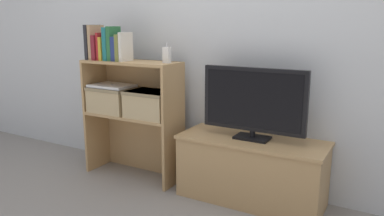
{
  "coord_description": "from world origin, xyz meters",
  "views": [
    {
      "loc": [
        1.23,
        -2.01,
        1.14
      ],
      "look_at": [
        0.0,
        0.14,
        0.59
      ],
      "focal_mm": 35.0,
      "sensor_mm": 36.0,
      "label": 1
    }
  ],
  "objects_px": {
    "storage_basket_left": "(113,98)",
    "tv": "(253,102)",
    "book_mustard": "(106,49)",
    "tv_stand": "(251,170)",
    "book_navy": "(118,49)",
    "storage_basket_right": "(150,103)",
    "book_tan": "(96,42)",
    "book_charcoal": "(93,42)",
    "book_forest": "(114,44)",
    "laptop": "(112,86)",
    "book_olive": "(122,48)",
    "baby_monitor": "(167,55)",
    "book_ivory": "(126,47)",
    "book_teal": "(110,44)",
    "book_maroon": "(100,48)",
    "book_crimson": "(103,46)"
  },
  "relations": [
    {
      "from": "book_teal",
      "to": "book_forest",
      "type": "bearing_deg",
      "value": 0.0
    },
    {
      "from": "tv",
      "to": "book_mustard",
      "type": "relative_size",
      "value": 3.95
    },
    {
      "from": "tv_stand",
      "to": "storage_basket_right",
      "type": "bearing_deg",
      "value": -175.78
    },
    {
      "from": "storage_basket_right",
      "to": "book_navy",
      "type": "bearing_deg",
      "value": -175.23
    },
    {
      "from": "storage_basket_right",
      "to": "tv",
      "type": "bearing_deg",
      "value": 4.1
    },
    {
      "from": "tv",
      "to": "tv_stand",
      "type": "bearing_deg",
      "value": 90.0
    },
    {
      "from": "tv",
      "to": "laptop",
      "type": "relative_size",
      "value": 2.12
    },
    {
      "from": "book_mustard",
      "to": "book_olive",
      "type": "relative_size",
      "value": 0.9
    },
    {
      "from": "book_forest",
      "to": "baby_monitor",
      "type": "distance_m",
      "value": 0.44
    },
    {
      "from": "tv_stand",
      "to": "book_navy",
      "type": "height_order",
      "value": "book_navy"
    },
    {
      "from": "storage_basket_left",
      "to": "book_mustard",
      "type": "bearing_deg",
      "value": -135.07
    },
    {
      "from": "book_tan",
      "to": "book_maroon",
      "type": "height_order",
      "value": "book_tan"
    },
    {
      "from": "book_olive",
      "to": "book_crimson",
      "type": "bearing_deg",
      "value": 180.0
    },
    {
      "from": "laptop",
      "to": "book_tan",
      "type": "bearing_deg",
      "value": -169.51
    },
    {
      "from": "book_maroon",
      "to": "book_olive",
      "type": "relative_size",
      "value": 0.96
    },
    {
      "from": "book_ivory",
      "to": "storage_basket_left",
      "type": "xyz_separation_m",
      "value": [
        -0.17,
        0.02,
        -0.39
      ]
    },
    {
      "from": "book_navy",
      "to": "storage_basket_left",
      "type": "relative_size",
      "value": 0.52
    },
    {
      "from": "tv",
      "to": "book_olive",
      "type": "relative_size",
      "value": 3.54
    },
    {
      "from": "book_tan",
      "to": "book_teal",
      "type": "relative_size",
      "value": 1.07
    },
    {
      "from": "book_charcoal",
      "to": "book_forest",
      "type": "height_order",
      "value": "book_charcoal"
    },
    {
      "from": "baby_monitor",
      "to": "storage_basket_right",
      "type": "bearing_deg",
      "value": -173.77
    },
    {
      "from": "book_olive",
      "to": "storage_basket_left",
      "type": "bearing_deg",
      "value": 170.66
    },
    {
      "from": "book_navy",
      "to": "storage_basket_right",
      "type": "bearing_deg",
      "value": 4.77
    },
    {
      "from": "tv_stand",
      "to": "tv",
      "type": "bearing_deg",
      "value": -90.0
    },
    {
      "from": "book_forest",
      "to": "storage_basket_left",
      "type": "bearing_deg",
      "value": 158.17
    },
    {
      "from": "book_crimson",
      "to": "book_forest",
      "type": "bearing_deg",
      "value": 0.0
    },
    {
      "from": "tv_stand",
      "to": "book_olive",
      "type": "distance_m",
      "value": 1.25
    },
    {
      "from": "book_maroon",
      "to": "storage_basket_right",
      "type": "bearing_deg",
      "value": 2.86
    },
    {
      "from": "book_olive",
      "to": "book_ivory",
      "type": "height_order",
      "value": "book_ivory"
    },
    {
      "from": "storage_basket_left",
      "to": "book_maroon",
      "type": "bearing_deg",
      "value": -165.16
    },
    {
      "from": "laptop",
      "to": "baby_monitor",
      "type": "bearing_deg",
      "value": 1.75
    },
    {
      "from": "tv_stand",
      "to": "book_navy",
      "type": "bearing_deg",
      "value": -175.64
    },
    {
      "from": "book_tan",
      "to": "book_navy",
      "type": "height_order",
      "value": "book_tan"
    },
    {
      "from": "storage_basket_right",
      "to": "book_forest",
      "type": "bearing_deg",
      "value": -175.85
    },
    {
      "from": "book_olive",
      "to": "book_ivory",
      "type": "relative_size",
      "value": 0.93
    },
    {
      "from": "book_navy",
      "to": "storage_basket_left",
      "type": "distance_m",
      "value": 0.39
    },
    {
      "from": "storage_basket_left",
      "to": "tv",
      "type": "bearing_deg",
      "value": 2.8
    },
    {
      "from": "book_charcoal",
      "to": "tv_stand",
      "type": "bearing_deg",
      "value": 3.51
    },
    {
      "from": "tv_stand",
      "to": "book_forest",
      "type": "bearing_deg",
      "value": -175.8
    },
    {
      "from": "tv_stand",
      "to": "book_ivory",
      "type": "bearing_deg",
      "value": -175.31
    },
    {
      "from": "book_charcoal",
      "to": "storage_basket_left",
      "type": "height_order",
      "value": "book_charcoal"
    },
    {
      "from": "book_tan",
      "to": "baby_monitor",
      "type": "height_order",
      "value": "book_tan"
    },
    {
      "from": "book_charcoal",
      "to": "book_forest",
      "type": "relative_size",
      "value": 1.04
    },
    {
      "from": "book_charcoal",
      "to": "book_ivory",
      "type": "distance_m",
      "value": 0.32
    },
    {
      "from": "tv",
      "to": "storage_basket_left",
      "type": "height_order",
      "value": "tv"
    },
    {
      "from": "tv_stand",
      "to": "storage_basket_left",
      "type": "height_order",
      "value": "storage_basket_left"
    },
    {
      "from": "book_forest",
      "to": "book_olive",
      "type": "height_order",
      "value": "book_forest"
    },
    {
      "from": "book_forest",
      "to": "laptop",
      "type": "distance_m",
      "value": 0.32
    },
    {
      "from": "book_olive",
      "to": "book_forest",
      "type": "bearing_deg",
      "value": 180.0
    },
    {
      "from": "laptop",
      "to": "book_ivory",
      "type": "bearing_deg",
      "value": -7.51
    }
  ]
}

